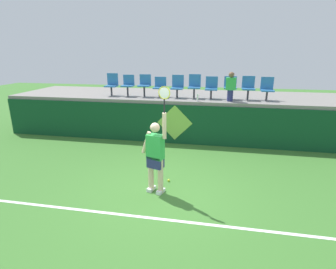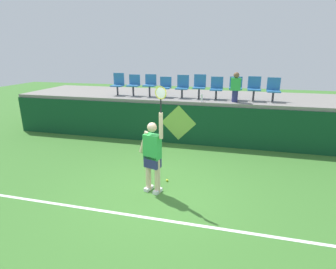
{
  "view_description": "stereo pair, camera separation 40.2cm",
  "coord_description": "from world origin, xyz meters",
  "px_view_note": "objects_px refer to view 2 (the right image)",
  "views": [
    {
      "loc": [
        1.22,
        -5.46,
        3.22
      ],
      "look_at": [
        -0.07,
        1.31,
        1.07
      ],
      "focal_mm": 28.54,
      "sensor_mm": 36.0,
      "label": 1
    },
    {
      "loc": [
        1.61,
        -5.37,
        3.22
      ],
      "look_at": [
        -0.07,
        1.31,
        1.07
      ],
      "focal_mm": 28.54,
      "sensor_mm": 36.0,
      "label": 2
    }
  ],
  "objects_px": {
    "stadium_chair_8": "(254,87)",
    "spectator_0": "(236,87)",
    "stadium_chair_1": "(134,84)",
    "stadium_chair_5": "(199,85)",
    "tennis_ball": "(167,180)",
    "stadium_chair_6": "(217,87)",
    "stadium_chair_2": "(150,84)",
    "stadium_chair_7": "(236,87)",
    "stadium_chair_9": "(274,89)",
    "stadium_chair_0": "(118,83)",
    "tennis_player": "(153,154)",
    "stadium_chair_3": "(165,86)",
    "stadium_chair_4": "(182,86)",
    "water_bottle": "(202,98)"
  },
  "relations": [
    {
      "from": "stadium_chair_5",
      "to": "stadium_chair_6",
      "type": "bearing_deg",
      "value": -0.18
    },
    {
      "from": "stadium_chair_7",
      "to": "stadium_chair_5",
      "type": "bearing_deg",
      "value": 179.63
    },
    {
      "from": "stadium_chair_2",
      "to": "stadium_chair_6",
      "type": "relative_size",
      "value": 1.05
    },
    {
      "from": "stadium_chair_5",
      "to": "spectator_0",
      "type": "xyz_separation_m",
      "value": [
        1.3,
        -0.45,
        0.04
      ]
    },
    {
      "from": "spectator_0",
      "to": "stadium_chair_2",
      "type": "bearing_deg",
      "value": 172.2
    },
    {
      "from": "tennis_ball",
      "to": "stadium_chair_6",
      "type": "xyz_separation_m",
      "value": [
        0.87,
        3.87,
        1.94
      ]
    },
    {
      "from": "stadium_chair_0",
      "to": "stadium_chair_6",
      "type": "xyz_separation_m",
      "value": [
        3.87,
        -0.0,
        -0.03
      ]
    },
    {
      "from": "water_bottle",
      "to": "stadium_chair_0",
      "type": "xyz_separation_m",
      "value": [
        -3.43,
        0.7,
        0.33
      ]
    },
    {
      "from": "stadium_chair_8",
      "to": "spectator_0",
      "type": "height_order",
      "value": "spectator_0"
    },
    {
      "from": "stadium_chair_2",
      "to": "stadium_chair_3",
      "type": "xyz_separation_m",
      "value": [
        0.6,
        -0.0,
        -0.06
      ]
    },
    {
      "from": "stadium_chair_3",
      "to": "stadium_chair_6",
      "type": "height_order",
      "value": "stadium_chair_6"
    },
    {
      "from": "stadium_chair_5",
      "to": "stadium_chair_6",
      "type": "xyz_separation_m",
      "value": [
        0.62,
        -0.0,
        -0.05
      ]
    },
    {
      "from": "tennis_player",
      "to": "stadium_chair_1",
      "type": "xyz_separation_m",
      "value": [
        -2.13,
        4.42,
        1.05
      ]
    },
    {
      "from": "tennis_ball",
      "to": "stadium_chair_5",
      "type": "bearing_deg",
      "value": 86.35
    },
    {
      "from": "water_bottle",
      "to": "stadium_chair_7",
      "type": "bearing_deg",
      "value": 31.62
    },
    {
      "from": "tennis_player",
      "to": "stadium_chair_3",
      "type": "height_order",
      "value": "tennis_player"
    },
    {
      "from": "stadium_chair_7",
      "to": "stadium_chair_8",
      "type": "height_order",
      "value": "stadium_chair_8"
    },
    {
      "from": "stadium_chair_1",
      "to": "stadium_chair_9",
      "type": "bearing_deg",
      "value": 0.07
    },
    {
      "from": "stadium_chair_9",
      "to": "spectator_0",
      "type": "height_order",
      "value": "spectator_0"
    },
    {
      "from": "tennis_ball",
      "to": "stadium_chair_3",
      "type": "xyz_separation_m",
      "value": [
        -1.06,
        3.86,
        1.93
      ]
    },
    {
      "from": "stadium_chair_8",
      "to": "spectator_0",
      "type": "distance_m",
      "value": 0.77
    },
    {
      "from": "stadium_chair_1",
      "to": "stadium_chair_6",
      "type": "bearing_deg",
      "value": 0.09
    },
    {
      "from": "stadium_chair_0",
      "to": "stadium_chair_3",
      "type": "xyz_separation_m",
      "value": [
        1.93,
        -0.01,
        -0.05
      ]
    },
    {
      "from": "stadium_chair_0",
      "to": "stadium_chair_3",
      "type": "distance_m",
      "value": 1.94
    },
    {
      "from": "stadium_chair_6",
      "to": "tennis_ball",
      "type": "bearing_deg",
      "value": -102.71
    },
    {
      "from": "stadium_chair_7",
      "to": "stadium_chair_9",
      "type": "relative_size",
      "value": 1.0
    },
    {
      "from": "stadium_chair_1",
      "to": "spectator_0",
      "type": "distance_m",
      "value": 3.9
    },
    {
      "from": "stadium_chair_4",
      "to": "stadium_chair_6",
      "type": "distance_m",
      "value": 1.26
    },
    {
      "from": "stadium_chair_7",
      "to": "stadium_chair_0",
      "type": "bearing_deg",
      "value": 179.87
    },
    {
      "from": "tennis_ball",
      "to": "stadium_chair_9",
      "type": "distance_m",
      "value": 5.17
    },
    {
      "from": "stadium_chair_9",
      "to": "tennis_ball",
      "type": "bearing_deg",
      "value": -126.12
    },
    {
      "from": "tennis_player",
      "to": "stadium_chair_4",
      "type": "bearing_deg",
      "value": 92.46
    },
    {
      "from": "tennis_ball",
      "to": "stadium_chair_7",
      "type": "height_order",
      "value": "stadium_chair_7"
    },
    {
      "from": "stadium_chair_2",
      "to": "spectator_0",
      "type": "distance_m",
      "value": 3.24
    },
    {
      "from": "water_bottle",
      "to": "stadium_chair_0",
      "type": "bearing_deg",
      "value": 168.53
    },
    {
      "from": "stadium_chair_4",
      "to": "stadium_chair_6",
      "type": "bearing_deg",
      "value": -0.19
    },
    {
      "from": "water_bottle",
      "to": "stadium_chair_5",
      "type": "height_order",
      "value": "stadium_chair_5"
    },
    {
      "from": "stadium_chair_6",
      "to": "stadium_chair_5",
      "type": "bearing_deg",
      "value": 179.82
    },
    {
      "from": "stadium_chair_1",
      "to": "stadium_chair_5",
      "type": "distance_m",
      "value": 2.58
    },
    {
      "from": "stadium_chair_1",
      "to": "stadium_chair_8",
      "type": "relative_size",
      "value": 0.97
    },
    {
      "from": "stadium_chair_3",
      "to": "spectator_0",
      "type": "distance_m",
      "value": 2.65
    },
    {
      "from": "stadium_chair_7",
      "to": "spectator_0",
      "type": "relative_size",
      "value": 0.81
    },
    {
      "from": "tennis_player",
      "to": "stadium_chair_3",
      "type": "xyz_separation_m",
      "value": [
        -0.86,
        4.42,
        1.0
      ]
    },
    {
      "from": "water_bottle",
      "to": "stadium_chair_0",
      "type": "distance_m",
      "value": 3.51
    },
    {
      "from": "tennis_player",
      "to": "stadium_chair_8",
      "type": "xyz_separation_m",
      "value": [
        2.37,
        4.43,
        1.05
      ]
    },
    {
      "from": "spectator_0",
      "to": "stadium_chair_7",
      "type": "bearing_deg",
      "value": 90.0
    },
    {
      "from": "stadium_chair_2",
      "to": "stadium_chair_8",
      "type": "bearing_deg",
      "value": 0.06
    },
    {
      "from": "tennis_ball",
      "to": "stadium_chair_3",
      "type": "bearing_deg",
      "value": 105.41
    },
    {
      "from": "stadium_chair_5",
      "to": "stadium_chair_1",
      "type": "bearing_deg",
      "value": -179.85
    },
    {
      "from": "stadium_chair_2",
      "to": "stadium_chair_7",
      "type": "relative_size",
      "value": 1.02
    }
  ]
}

